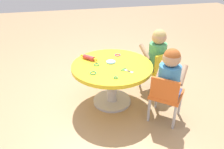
{
  "coord_description": "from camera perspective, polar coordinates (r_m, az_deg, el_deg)",
  "views": [
    {
      "loc": [
        -2.09,
        0.48,
        1.55
      ],
      "look_at": [
        0.0,
        0.0,
        0.37
      ],
      "focal_mm": 35.35,
      "sensor_mm": 36.0,
      "label": 1
    }
  ],
  "objects": [
    {
      "name": "child_chair_right",
      "position": [
        2.76,
        11.74,
        1.55
      ],
      "size": [
        0.37,
        0.37,
        0.54
      ],
      "color": "#B7B7BC",
      "rests_on": "ground"
    },
    {
      "name": "cookie_cutter_3",
      "position": [
        2.13,
        0.97,
        -0.8
      ],
      "size": [
        0.05,
        0.05,
        0.01
      ],
      "primitive_type": "torus",
      "color": "#4CB259",
      "rests_on": "craft_table"
    },
    {
      "name": "cookie_cutter_0",
      "position": [
        2.61,
        1.47,
        5.08
      ],
      "size": [
        0.07,
        0.07,
        0.01
      ],
      "primitive_type": "torus",
      "color": "#D83FA5",
      "rests_on": "craft_table"
    },
    {
      "name": "cookie_cutter_2",
      "position": [
        2.38,
        -4.02,
        2.58
      ],
      "size": [
        0.06,
        0.06,
        0.01
      ],
      "primitive_type": "torus",
      "color": "#4CB259",
      "rests_on": "craft_table"
    },
    {
      "name": "seated_child_left",
      "position": [
        2.19,
        14.68,
        0.27
      ],
      "size": [
        0.44,
        0.43,
        0.51
      ],
      "color": "#3F4772",
      "rests_on": "ground"
    },
    {
      "name": "child_chair_left",
      "position": [
        2.27,
        13.74,
        -5.18
      ],
      "size": [
        0.42,
        0.42,
        0.54
      ],
      "color": "#B7B7BC",
      "rests_on": "ground"
    },
    {
      "name": "cookie_cutter_1",
      "position": [
        2.22,
        -4.9,
        0.41
      ],
      "size": [
        0.07,
        0.07,
        0.01
      ],
      "primitive_type": "torus",
      "color": "#4CB259",
      "rests_on": "craft_table"
    },
    {
      "name": "craft_scissors",
      "position": [
        2.27,
        3.63,
        1.08
      ],
      "size": [
        0.14,
        0.13,
        0.01
      ],
      "color": "silver",
      "rests_on": "craft_table"
    },
    {
      "name": "playdough_blob_0",
      "position": [
        2.43,
        -0.29,
        3.29
      ],
      "size": [
        0.1,
        0.1,
        0.01
      ],
      "primitive_type": "cylinder",
      "color": "#8CCCF2",
      "rests_on": "craft_table"
    },
    {
      "name": "rolling_pin",
      "position": [
        2.5,
        -6.0,
        4.37
      ],
      "size": [
        0.18,
        0.17,
        0.05
      ],
      "color": "#D83F3F",
      "rests_on": "craft_table"
    },
    {
      "name": "seated_child_right",
      "position": [
        2.7,
        11.68,
        6.17
      ],
      "size": [
        0.41,
        0.35,
        0.51
      ],
      "color": "#3F4772",
      "rests_on": "ground"
    },
    {
      "name": "craft_table",
      "position": [
        2.44,
        -0.0,
        0.1
      ],
      "size": [
        0.88,
        0.88,
        0.49
      ],
      "color": "silver",
      "rests_on": "ground"
    },
    {
      "name": "ground_plane",
      "position": [
        2.64,
        -0.0,
        -6.99
      ],
      "size": [
        10.0,
        10.0,
        0.0
      ],
      "primitive_type": "plane",
      "color": "tan"
    }
  ]
}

